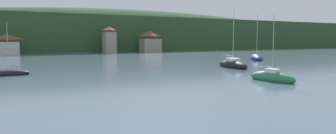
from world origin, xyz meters
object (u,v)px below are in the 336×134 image
(sailboat_far_8, at_px, (233,65))
(sailboat_mid_9, at_px, (272,78))
(shore_building_westcentral, at_px, (109,40))
(sailboat_far_5, at_px, (9,74))
(shore_building_central, at_px, (150,42))
(sailboat_far_11, at_px, (256,58))
(shore_building_west, at_px, (7,45))

(sailboat_far_8, height_order, sailboat_mid_9, sailboat_far_8)
(shore_building_westcentral, distance_m, sailboat_far_5, 58.71)
(shore_building_central, relative_size, sailboat_far_11, 0.72)
(shore_building_central, height_order, sailboat_far_5, shore_building_central)
(shore_building_central, relative_size, sailboat_mid_9, 0.98)
(shore_building_westcentral, distance_m, sailboat_far_8, 56.67)
(shore_building_westcentral, height_order, sailboat_far_11, sailboat_far_11)
(sailboat_far_5, bearing_deg, sailboat_far_11, -168.03)
(shore_building_westcentral, bearing_deg, sailboat_far_5, -117.42)
(shore_building_westcentral, bearing_deg, shore_building_west, -179.36)
(shore_building_west, bearing_deg, shore_building_central, 0.77)
(shore_building_west, bearing_deg, sailboat_mid_9, -68.99)
(shore_building_central, bearing_deg, sailboat_far_8, -100.56)
(sailboat_far_8, distance_m, sailboat_mid_9, 14.83)
(shore_building_westcentral, bearing_deg, sailboat_mid_9, -91.68)
(shore_building_westcentral, bearing_deg, sailboat_far_11, -66.62)
(sailboat_far_5, xyz_separation_m, sailboat_far_11, (46.50, 6.85, 0.17))
(shore_building_central, bearing_deg, sailboat_mid_9, -103.19)
(shore_building_west, relative_size, sailboat_far_5, 0.96)
(sailboat_far_8, distance_m, sailboat_far_11, 19.30)
(shore_building_westcentral, distance_m, sailboat_far_11, 49.33)
(sailboat_far_11, bearing_deg, shore_building_west, 84.30)
(sailboat_far_8, bearing_deg, sailboat_far_11, 132.13)
(shore_building_west, distance_m, sailboat_far_5, 51.77)
(shore_building_westcentral, height_order, sailboat_mid_9, shore_building_westcentral)
(shore_building_central, bearing_deg, sailboat_far_5, -128.38)
(sailboat_far_8, xyz_separation_m, sailboat_mid_9, (-5.91, -13.60, -0.05))
(shore_building_westcentral, relative_size, sailboat_far_11, 0.83)
(shore_building_west, height_order, sailboat_mid_9, sailboat_mid_9)
(shore_building_central, height_order, sailboat_mid_9, shore_building_central)
(sailboat_far_5, bearing_deg, shore_building_west, -84.36)
(shore_building_westcentral, distance_m, sailboat_mid_9, 70.15)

